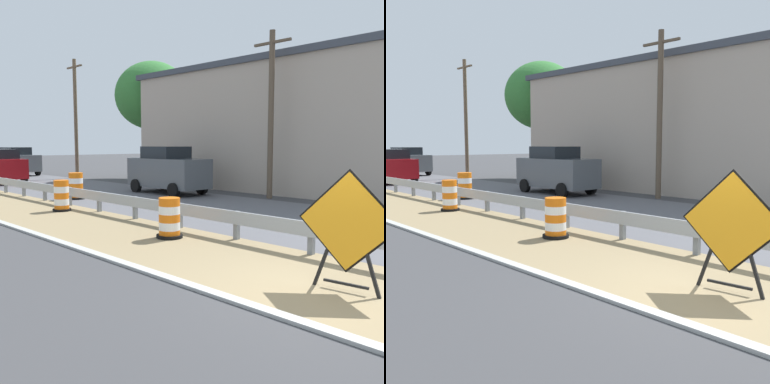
{
  "view_description": "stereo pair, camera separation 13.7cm",
  "coord_description": "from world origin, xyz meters",
  "views": [
    {
      "loc": [
        -6.11,
        -3.26,
        2.33
      ],
      "look_at": [
        1.17,
        4.2,
        1.18
      ],
      "focal_mm": 40.79,
      "sensor_mm": 36.0,
      "label": 1
    },
    {
      "loc": [
        -6.01,
        -3.35,
        2.33
      ],
      "look_at": [
        1.17,
        4.2,
        1.18
      ],
      "focal_mm": 40.79,
      "sensor_mm": 36.0,
      "label": 2
    }
  ],
  "objects": [
    {
      "name": "car_lead_far_lane",
      "position": [
        3.74,
        23.26,
        1.01
      ],
      "size": [
        2.13,
        4.19,
        2.01
      ],
      "rotation": [
        0.0,
        0.0,
        1.56
      ],
      "color": "maroon",
      "rests_on": "ground"
    },
    {
      "name": "tree_roadside",
      "position": [
        12.57,
        19.65,
        5.49
      ],
      "size": [
        4.93,
        4.93,
        7.73
      ],
      "color": "#4C3D2D",
      "rests_on": "ground"
    },
    {
      "name": "traffic_barrel_close",
      "position": [
        1.15,
        10.67,
        0.49
      ],
      "size": [
        0.63,
        0.63,
        1.08
      ],
      "color": "orange",
      "rests_on": "ground"
    },
    {
      "name": "traffic_barrel_mid",
      "position": [
        3.18,
        13.28,
        0.51
      ],
      "size": [
        0.73,
        0.73,
        1.12
      ],
      "color": "orange",
      "rests_on": "ground"
    },
    {
      "name": "ground_plane",
      "position": [
        0.0,
        0.0,
        0.0
      ],
      "size": [
        160.0,
        160.0,
        0.0
      ],
      "primitive_type": "plane",
      "color": "#3D3D3F"
    },
    {
      "name": "utility_pole_near",
      "position": [
        9.26,
        7.72,
        3.65
      ],
      "size": [
        0.24,
        1.8,
        7.0
      ],
      "color": "brown",
      "rests_on": "ground"
    },
    {
      "name": "traffic_barrel_nearest",
      "position": [
        0.95,
        4.78,
        0.45
      ],
      "size": [
        0.66,
        0.66,
        1.01
      ],
      "color": "orange",
      "rests_on": "ground"
    },
    {
      "name": "roadside_shop_near",
      "position": [
        13.44,
        10.12,
        3.2
      ],
      "size": [
        6.81,
        15.91,
        6.38
      ],
      "color": "#AD9E8E",
      "rests_on": "ground"
    },
    {
      "name": "warning_sign_diamond",
      "position": [
        0.31,
        -0.16,
        1.05
      ],
      "size": [
        0.21,
        1.63,
        1.96
      ],
      "rotation": [
        0.0,
        0.0,
        3.25
      ],
      "color": "black",
      "rests_on": "ground"
    },
    {
      "name": "car_mid_far_lane",
      "position": [
        7.4,
        12.21,
        1.1
      ],
      "size": [
        2.02,
        4.27,
        2.21
      ],
      "rotation": [
        0.0,
        0.0,
        -1.6
      ],
      "color": "#4C5156",
      "rests_on": "ground"
    },
    {
      "name": "guardrail_median",
      "position": [
        1.94,
        1.44,
        0.52
      ],
      "size": [
        0.18,
        47.13,
        0.71
      ],
      "color": "#999EA3",
      "rests_on": "ground"
    },
    {
      "name": "curb_near_edge",
      "position": [
        -1.3,
        0.0,
        0.0
      ],
      "size": [
        0.2,
        120.0,
        0.11
      ],
      "primitive_type": "cube",
      "color": "#ADADA8",
      "rests_on": "ground"
    },
    {
      "name": "car_trailing_near_lane",
      "position": [
        7.29,
        29.19,
        1.04
      ],
      "size": [
        2.09,
        4.34,
        2.07
      ],
      "rotation": [
        0.0,
        0.0,
        -1.54
      ],
      "color": "#4C5156",
      "rests_on": "ground"
    },
    {
      "name": "utility_pole_mid",
      "position": [
        8.94,
        23.3,
        4.1
      ],
      "size": [
        0.24,
        1.8,
        7.89
      ],
      "color": "brown",
      "rests_on": "ground"
    },
    {
      "name": "median_dirt_strip",
      "position": [
        0.49,
        0.0,
        0.0
      ],
      "size": [
        3.38,
        120.0,
        0.01
      ],
      "primitive_type": "cube",
      "color": "#8E7A56",
      "rests_on": "ground"
    }
  ]
}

